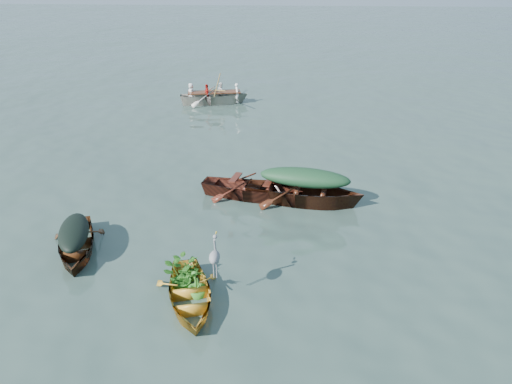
# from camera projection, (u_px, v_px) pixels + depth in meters

# --- Properties ---
(ground) EXTENTS (140.00, 140.00, 0.00)m
(ground) POSITION_uv_depth(u_px,v_px,m) (225.00, 233.00, 12.80)
(ground) COLOR #384E46
(ground) RESTS_ON ground
(yellow_dinghy) EXTENTS (2.09, 3.26, 0.80)m
(yellow_dinghy) POSITION_uv_depth(u_px,v_px,m) (190.00, 303.00, 10.20)
(yellow_dinghy) COLOR gold
(yellow_dinghy) RESTS_ON ground
(dark_covered_boat) EXTENTS (2.20, 3.57, 0.81)m
(dark_covered_boat) POSITION_uv_depth(u_px,v_px,m) (77.00, 252.00, 11.98)
(dark_covered_boat) COLOR #462610
(dark_covered_boat) RESTS_ON ground
(green_tarp_boat) EXTENTS (4.86, 2.23, 1.11)m
(green_tarp_boat) POSITION_uv_depth(u_px,v_px,m) (304.00, 203.00, 14.38)
(green_tarp_boat) COLOR #42230F
(green_tarp_boat) RESTS_ON ground
(open_wooden_boat) EXTENTS (4.40, 2.17, 0.97)m
(open_wooden_boat) POSITION_uv_depth(u_px,v_px,m) (252.00, 198.00, 14.71)
(open_wooden_boat) COLOR #5B2316
(open_wooden_boat) RESTS_ON ground
(rowed_boat) EXTENTS (4.76, 2.23, 1.11)m
(rowed_boat) POSITION_uv_depth(u_px,v_px,m) (215.00, 104.00, 24.27)
(rowed_boat) COLOR beige
(rowed_boat) RESTS_ON ground
(dark_tarp_cover) EXTENTS (1.21, 1.96, 0.40)m
(dark_tarp_cover) POSITION_uv_depth(u_px,v_px,m) (73.00, 230.00, 11.72)
(dark_tarp_cover) COLOR black
(dark_tarp_cover) RESTS_ON dark_covered_boat
(green_tarp_cover) EXTENTS (2.68, 1.23, 0.52)m
(green_tarp_cover) POSITION_uv_depth(u_px,v_px,m) (305.00, 177.00, 14.03)
(green_tarp_cover) COLOR #193F21
(green_tarp_cover) RESTS_ON green_tarp_boat
(thwart_benches) EXTENTS (2.23, 1.21, 0.04)m
(thwart_benches) POSITION_uv_depth(u_px,v_px,m) (252.00, 182.00, 14.50)
(thwart_benches) COLOR #42180F
(thwart_benches) RESTS_ON open_wooden_boat
(heron) EXTENTS (0.38, 0.46, 0.92)m
(heron) POSITION_uv_depth(u_px,v_px,m) (215.00, 263.00, 9.98)
(heron) COLOR gray
(heron) RESTS_ON yellow_dinghy
(dinghy_weeds) EXTENTS (0.92, 1.06, 0.60)m
(dinghy_weeds) POSITION_uv_depth(u_px,v_px,m) (187.00, 260.00, 10.39)
(dinghy_weeds) COLOR #1B6A1C
(dinghy_weeds) RESTS_ON yellow_dinghy
(rowers) EXTENTS (3.39, 1.83, 0.76)m
(rowers) POSITION_uv_depth(u_px,v_px,m) (214.00, 85.00, 23.87)
(rowers) COLOR white
(rowers) RESTS_ON rowed_boat
(oars) EXTENTS (1.09, 2.67, 0.06)m
(oars) POSITION_uv_depth(u_px,v_px,m) (214.00, 92.00, 24.02)
(oars) COLOR olive
(oars) RESTS_ON rowed_boat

